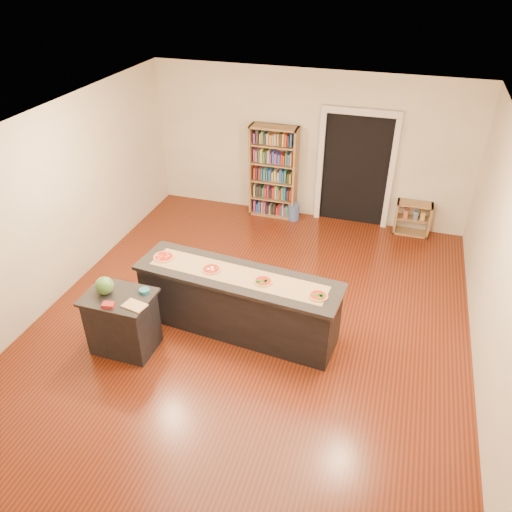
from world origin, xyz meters
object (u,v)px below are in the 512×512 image
(bookshelf, at_px, (273,172))
(low_shelf, at_px, (413,218))
(kitchen_island, at_px, (238,302))
(side_counter, at_px, (123,322))
(waste_bin, at_px, (294,212))
(watermelon, at_px, (104,286))

(bookshelf, xyz_separation_m, low_shelf, (2.67, 0.02, -0.58))
(kitchen_island, xyz_separation_m, side_counter, (-1.32, -0.80, -0.03))
(kitchen_island, xyz_separation_m, waste_bin, (-0.03, 3.41, -0.30))
(side_counter, relative_size, waste_bin, 2.64)
(kitchen_island, bearing_deg, low_shelf, 63.52)
(waste_bin, bearing_deg, kitchen_island, -89.45)
(low_shelf, relative_size, waste_bin, 1.92)
(side_counter, bearing_deg, kitchen_island, 31.91)
(side_counter, distance_m, watermelon, 0.57)
(kitchen_island, xyz_separation_m, bookshelf, (-0.48, 3.49, 0.43))
(kitchen_island, relative_size, low_shelf, 4.42)
(waste_bin, relative_size, watermelon, 1.41)
(kitchen_island, height_order, waste_bin, kitchen_island)
(kitchen_island, relative_size, watermelon, 12.00)
(side_counter, bearing_deg, bookshelf, 79.53)
(kitchen_island, distance_m, watermelon, 1.77)
(side_counter, height_order, watermelon, watermelon)
(side_counter, distance_m, low_shelf, 5.57)
(waste_bin, bearing_deg, watermelon, -109.17)
(waste_bin, height_order, watermelon, watermelon)
(low_shelf, distance_m, watermelon, 5.71)
(side_counter, bearing_deg, watermelon, 177.70)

